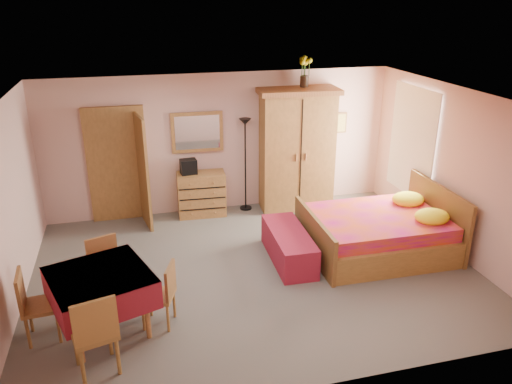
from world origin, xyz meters
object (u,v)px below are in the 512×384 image
object	(u,v)px
chest_of_drawers	(202,194)
bed	(377,222)
chair_south	(94,331)
floor_lamp	(245,165)
wall_mirror	(197,132)
chair_east	(158,295)
stereo	(188,167)
bench	(289,246)
chair_north	(108,273)
chair_west	(41,305)
sunflower_vase	(305,71)
dining_table	(103,303)
wardrobe	(296,150)

from	to	relation	value
chest_of_drawers	bed	distance (m)	3.29
chest_of_drawers	chair_south	distance (m)	4.27
chest_of_drawers	floor_lamp	bearing A→B (deg)	7.44
bed	chair_south	size ratio (longest dim) A/B	2.21
wall_mirror	chair_east	size ratio (longest dim) A/B	1.12
stereo	bench	distance (m)	2.55
chair_north	chair_west	xyz separation A→B (m)	(-0.76, -0.56, 0.00)
sunflower_vase	bench	world-z (taller)	sunflower_vase
dining_table	chair_south	size ratio (longest dim) A/B	1.10
wall_mirror	chair_south	xyz separation A→B (m)	(-1.77, -4.10, -1.04)
stereo	chest_of_drawers	bearing A→B (deg)	-7.83
chest_of_drawers	bench	bearing A→B (deg)	-59.59
sunflower_vase	dining_table	world-z (taller)	sunflower_vase
chest_of_drawers	sunflower_vase	size ratio (longest dim) A/B	1.57
wardrobe	bench	world-z (taller)	wardrobe
bench	stereo	bearing A→B (deg)	120.96
sunflower_vase	chest_of_drawers	bearing A→B (deg)	-179.34
bed	chest_of_drawers	bearing A→B (deg)	140.21
wall_mirror	chair_east	distance (m)	3.75
bench	dining_table	world-z (taller)	dining_table
sunflower_vase	chair_south	world-z (taller)	sunflower_vase
chest_of_drawers	wall_mirror	xyz separation A→B (m)	(0.00, 0.21, 1.14)
chair_east	chair_north	bearing A→B (deg)	63.29
chest_of_drawers	floor_lamp	xyz separation A→B (m)	(0.86, 0.06, 0.48)
wall_mirror	chair_north	bearing A→B (deg)	-118.92
stereo	bed	world-z (taller)	stereo
wall_mirror	chair_east	xyz separation A→B (m)	(-1.04, -3.42, -1.13)
chair_south	dining_table	bearing A→B (deg)	70.19
chest_of_drawers	sunflower_vase	distance (m)	2.94
sunflower_vase	bed	world-z (taller)	sunflower_vase
wardrobe	chair_west	size ratio (longest dim) A/B	2.53
chair_south	stereo	bearing A→B (deg)	54.18
bench	chair_west	world-z (taller)	chair_west
bench	chair_south	xyz separation A→B (m)	(-2.81, -1.82, 0.26)
bench	dining_table	size ratio (longest dim) A/B	1.31
wall_mirror	chair_south	distance (m)	4.58
stereo	bench	size ratio (longest dim) A/B	0.20
bed	chair_west	size ratio (longest dim) A/B	2.44
chair_north	chair_east	bearing A→B (deg)	114.50
sunflower_vase	chair_west	distance (m)	5.80
chair_west	chair_east	size ratio (longest dim) A/B	1.09
stereo	chair_north	world-z (taller)	stereo
chair_north	stereo	bearing A→B (deg)	-137.44
stereo	bench	xyz separation A→B (m)	(1.26, -2.09, -0.72)
floor_lamp	chair_south	bearing A→B (deg)	-123.70
floor_lamp	chair_east	size ratio (longest dim) A/B	2.13
wall_mirror	stereo	world-z (taller)	wall_mirror
bench	dining_table	distance (m)	2.98
wall_mirror	sunflower_vase	world-z (taller)	sunflower_vase
wall_mirror	stereo	distance (m)	0.65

